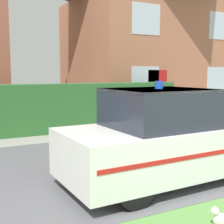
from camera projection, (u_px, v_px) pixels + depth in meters
name	position (u px, v px, depth m)	size (l,w,h in m)	color
road_strip	(109.00, 163.00, 6.84)	(28.00, 5.09, 0.01)	#5B5B60
garden_hedge	(68.00, 107.00, 10.61)	(8.26, 0.90, 1.61)	#2D662D
police_car	(167.00, 139.00, 5.65)	(4.03, 1.84, 1.81)	black
cat	(221.00, 219.00, 3.98)	(0.26, 0.29, 0.28)	silver
house_right	(146.00, 38.00, 17.07)	(8.12, 6.87, 7.56)	#A86B4C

